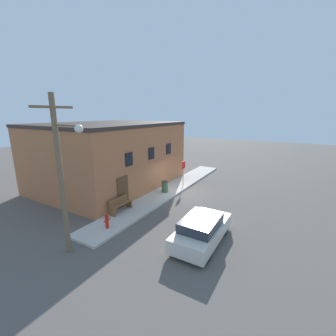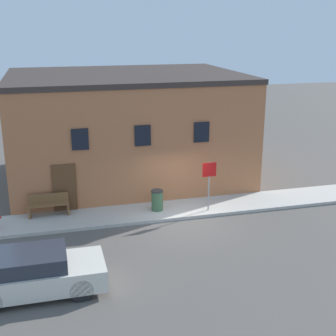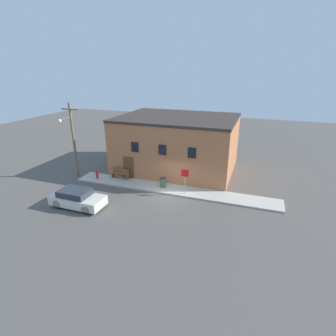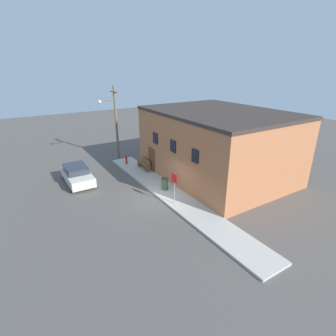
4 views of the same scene
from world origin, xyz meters
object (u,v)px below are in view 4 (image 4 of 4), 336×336
at_px(bench, 144,164).
at_px(trash_bin, 165,184).
at_px(fire_hydrant, 126,160).
at_px(parked_car, 77,175).
at_px(utility_pole, 115,120).
at_px(stop_sign, 174,183).

height_order(bench, trash_bin, bench).
distance_m(fire_hydrant, parked_car, 5.10).
height_order(trash_bin, parked_car, parked_car).
relative_size(bench, trash_bin, 1.84).
bearing_deg(fire_hydrant, utility_pole, 179.72).
distance_m(fire_hydrant, trash_bin, 6.52).
distance_m(fire_hydrant, stop_sign, 8.70).
bearing_deg(parked_car, stop_sign, 32.54).
distance_m(bench, parked_car, 5.75).
distance_m(stop_sign, bench, 6.80).
xyz_separation_m(trash_bin, parked_car, (-5.00, -5.12, 0.07)).
height_order(bench, utility_pole, utility_pole).
height_order(trash_bin, utility_pole, utility_pole).
xyz_separation_m(fire_hydrant, bench, (2.01, 0.85, 0.05)).
relative_size(stop_sign, bench, 1.29).
bearing_deg(parked_car, fire_hydrant, 107.21).
bearing_deg(parked_car, bench, 85.00).
bearing_deg(fire_hydrant, stop_sign, -2.17).
bearing_deg(stop_sign, fire_hydrant, 177.83).
relative_size(bench, utility_pole, 0.23).
xyz_separation_m(bench, utility_pole, (-4.29, -0.84, 3.26)).
bearing_deg(bench, utility_pole, -168.92).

